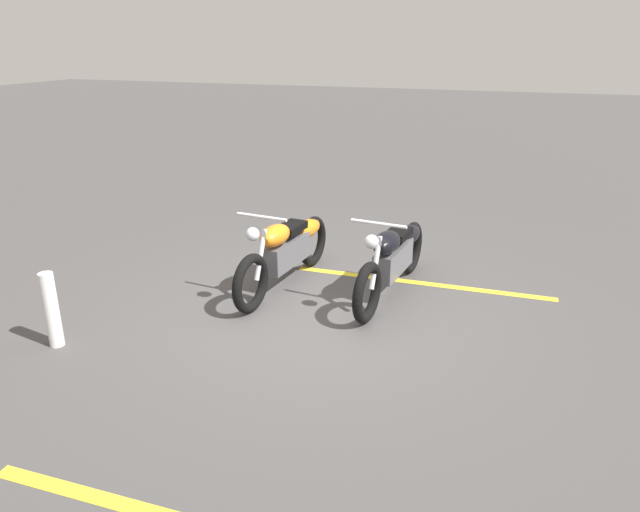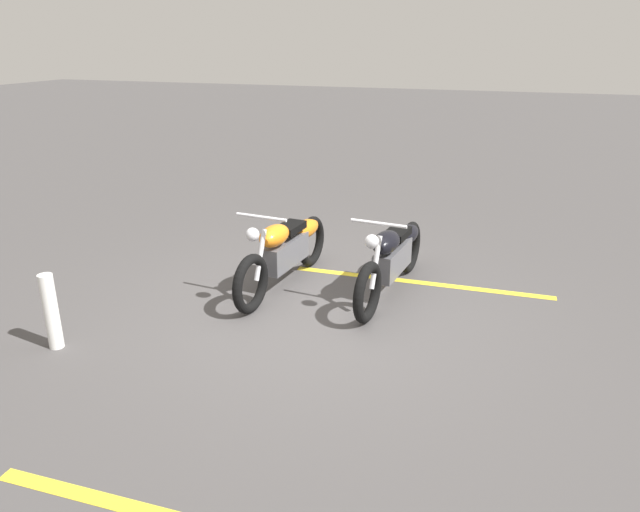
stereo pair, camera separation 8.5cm
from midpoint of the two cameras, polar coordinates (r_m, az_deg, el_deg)
The scene contains 5 objects.
ground_plane at distance 6.54m, azimuth -0.58°, elevation -5.55°, with size 60.00×60.00×0.00m, color #474444.
motorcycle_bright_foreground at distance 7.11m, azimuth -3.70°, elevation 0.66°, with size 2.23×0.62×1.04m.
motorcycle_dark_foreground at distance 6.93m, azimuth 6.70°, elevation 0.01°, with size 2.23×0.62×1.04m.
bollard_post at distance 6.27m, azimuth -25.00°, elevation -4.92°, with size 0.14×0.14×0.77m, color white.
parking_stripe_near at distance 7.42m, azimuth 9.33°, elevation -2.54°, with size 3.20×0.12×0.01m, color yellow.
Camera 2 is at (5.54, 1.94, 2.87)m, focal length 32.98 mm.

